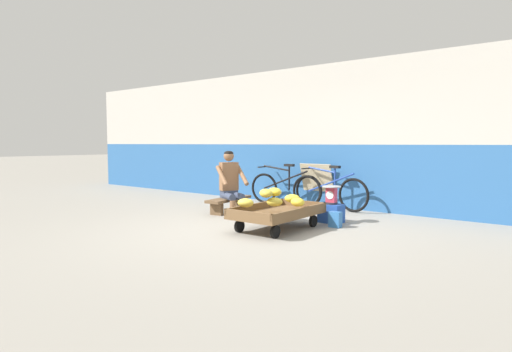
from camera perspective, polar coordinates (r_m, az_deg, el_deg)
ground_plane at (r=6.30m, az=-1.65°, el=-7.35°), size 80.00×80.00×0.00m
back_wall at (r=8.73m, az=11.38°, el=5.25°), size 16.00×0.30×2.85m
banana_cart at (r=6.39m, az=2.89°, el=-5.00°), size 0.85×1.45×0.36m
banana_pile at (r=6.34m, az=2.58°, el=-2.99°), size 0.83×1.09×0.26m
low_bench at (r=8.00m, az=-3.61°, el=-3.40°), size 0.44×1.13×0.27m
vendor_seated at (r=7.87m, az=-3.39°, el=-0.83°), size 0.74×0.63×1.14m
plastic_crate at (r=7.06m, az=9.96°, el=-4.91°), size 0.36×0.28×0.30m
weighing_scale at (r=7.02m, az=9.99°, el=-2.46°), size 0.30×0.30×0.29m
bicycle_near_left at (r=8.92m, az=3.84°, el=-1.61°), size 1.66×0.48×0.86m
bicycle_far_left at (r=8.42m, az=9.82°, el=-2.02°), size 1.66×0.48×0.86m
sign_board at (r=8.82m, az=8.21°, el=-1.19°), size 0.70×0.27×0.87m
shopping_bag at (r=6.68m, az=10.49°, el=-5.71°), size 0.18×0.12×0.24m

